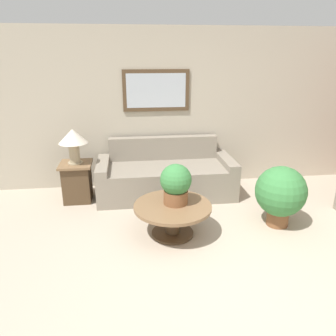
# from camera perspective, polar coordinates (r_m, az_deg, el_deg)

# --- Properties ---
(ground_plane) EXTENTS (20.00, 20.00, 0.00)m
(ground_plane) POSITION_cam_1_polar(r_m,az_deg,el_deg) (3.44, 14.98, -21.07)
(ground_plane) COLOR tan
(wall_back) EXTENTS (7.69, 0.09, 2.60)m
(wall_back) POSITION_cam_1_polar(r_m,az_deg,el_deg) (5.61, 4.60, 10.29)
(wall_back) COLOR #B2A893
(wall_back) RESTS_ON ground_plane
(couch_main) EXTENTS (2.16, 0.92, 0.88)m
(couch_main) POSITION_cam_1_polar(r_m,az_deg,el_deg) (5.30, -0.41, -1.51)
(couch_main) COLOR gray
(couch_main) RESTS_ON ground_plane
(coffee_table) EXTENTS (0.97, 0.97, 0.41)m
(coffee_table) POSITION_cam_1_polar(r_m,az_deg,el_deg) (4.14, 0.80, -7.84)
(coffee_table) COLOR #4C3823
(coffee_table) RESTS_ON ground_plane
(side_table) EXTENTS (0.48, 0.48, 0.61)m
(side_table) POSITION_cam_1_polar(r_m,az_deg,el_deg) (5.26, -15.53, -2.27)
(side_table) COLOR #4C3823
(side_table) RESTS_ON ground_plane
(table_lamp) EXTENTS (0.43, 0.43, 0.53)m
(table_lamp) POSITION_cam_1_polar(r_m,az_deg,el_deg) (5.06, -16.21, 4.83)
(table_lamp) COLOR tan
(table_lamp) RESTS_ON side_table
(potted_plant_on_table) EXTENTS (0.39, 0.39, 0.51)m
(potted_plant_on_table) POSITION_cam_1_polar(r_m,az_deg,el_deg) (4.02, 1.37, -2.68)
(potted_plant_on_table) COLOR brown
(potted_plant_on_table) RESTS_ON coffee_table
(potted_plant_floor) EXTENTS (0.66, 0.66, 0.82)m
(potted_plant_floor) POSITION_cam_1_polar(r_m,az_deg,el_deg) (4.53, 19.01, -4.12)
(potted_plant_floor) COLOR brown
(potted_plant_floor) RESTS_ON ground_plane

